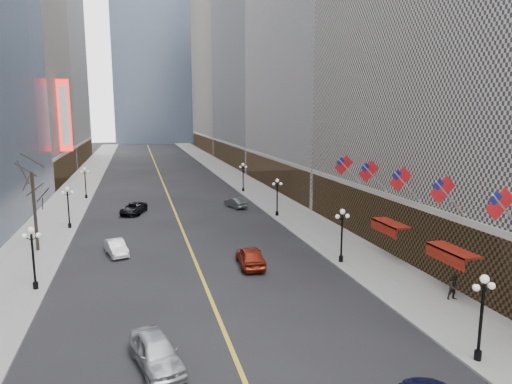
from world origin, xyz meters
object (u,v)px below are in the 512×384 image
streetlamp_west_1 (33,252)px  car_nb_near (156,352)px  streetlamp_east_2 (277,193)px  car_sb_far (235,203)px  car_nb_far (133,208)px  streetlamp_west_2 (68,203)px  car_sb_mid (250,256)px  car_nb_mid (116,248)px  streetlamp_west_3 (85,180)px  streetlamp_east_1 (342,230)px  streetlamp_east_0 (482,309)px  streetlamp_east_3 (243,174)px

streetlamp_west_1 → car_nb_near: size_ratio=0.95×
streetlamp_east_2 → streetlamp_west_1: 29.68m
streetlamp_east_2 → car_sb_far: streetlamp_east_2 is taller
streetlamp_east_2 → car_nb_near: 34.21m
car_nb_far → streetlamp_west_2: bearing=-120.1°
car_nb_near → car_sb_mid: size_ratio=0.97×
car_nb_mid → car_sb_far: bearing=35.1°
car_nb_far → car_sb_far: bearing=19.7°
streetlamp_west_3 → car_nb_near: (7.86, -48.30, -2.09)m
streetlamp_west_1 → car_sb_far: streetlamp_west_1 is taller
streetlamp_east_2 → car_nb_near: size_ratio=0.95×
streetlamp_east_1 → car_nb_near: (-15.74, -12.30, -2.09)m
streetlamp_east_0 → streetlamp_east_2: 34.00m
streetlamp_east_1 → streetlamp_east_3: same height
streetlamp_east_2 → car_sb_mid: size_ratio=0.92×
car_nb_far → car_sb_mid: 24.67m
streetlamp_west_1 → car_nb_mid: (5.23, 7.25, -2.24)m
streetlamp_west_1 → car_nb_near: (7.86, -12.30, -2.09)m
car_nb_far → car_sb_far: 13.14m
streetlamp_east_1 → car_nb_far: 29.48m
streetlamp_east_1 → car_sb_mid: 7.92m
streetlamp_west_3 → car_nb_far: 13.87m
streetlamp_west_2 → car_nb_mid: streetlamp_west_2 is taller
streetlamp_west_3 → car_nb_mid: 29.31m
car_nb_near → streetlamp_east_3: bearing=58.1°
streetlamp_west_2 → car_sb_mid: streetlamp_west_2 is taller
car_sb_far → car_nb_far: bearing=-15.7°
streetlamp_east_0 → car_sb_mid: (-7.54, 17.22, -2.07)m
car_nb_near → streetlamp_west_1: bearing=108.8°
streetlamp_east_3 → car_nb_far: 20.80m
streetlamp_west_2 → streetlamp_east_0: bearing=-55.2°
car_nb_near → car_sb_far: size_ratio=1.18×
car_nb_near → car_nb_far: car_nb_near is taller
streetlamp_east_1 → streetlamp_west_2: bearing=142.7°
streetlamp_east_2 → streetlamp_west_1: bearing=-142.7°
streetlamp_east_1 → streetlamp_east_2: 18.00m
streetlamp_west_3 → streetlamp_west_2: bearing=-90.0°
streetlamp_east_1 → streetlamp_west_3: same height
car_nb_near → streetlamp_west_2: bearing=90.7°
streetlamp_west_2 → streetlamp_west_3: bearing=90.0°
streetlamp_east_3 → streetlamp_west_1: 43.05m
streetlamp_west_2 → streetlamp_east_3: bearing=37.3°
streetlamp_east_0 → streetlamp_west_3: same height
streetlamp_east_3 → car_nb_near: bearing=-108.1°
streetlamp_east_1 → car_sb_far: size_ratio=1.12×
streetlamp_east_1 → streetlamp_west_1: same height
car_sb_far → streetlamp_west_3: bearing=-47.7°
streetlamp_west_3 → car_sb_far: size_ratio=1.12×
streetlamp_west_2 → car_sb_mid: size_ratio=0.92×
streetlamp_west_1 → car_sb_far: 31.59m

